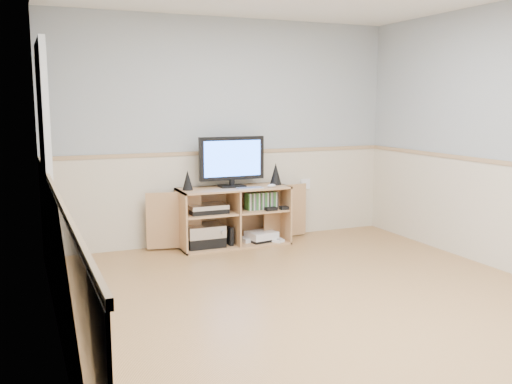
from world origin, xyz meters
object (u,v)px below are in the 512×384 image
Objects in this scene: media_cabinet at (232,215)px; game_consoles at (260,237)px; monitor at (232,160)px; keyboard at (250,188)px.

media_cabinet reaches higher than game_consoles.
game_consoles is at bearing -12.07° from media_cabinet.
keyboard is at bearing -54.11° from monitor.
monitor is at bearing -90.00° from media_cabinet.
keyboard reaches higher than game_consoles.
media_cabinet is at bearing 167.93° from game_consoles.
media_cabinet is 0.62m from monitor.
keyboard is at bearing -144.59° from game_consoles.
monitor is at bearing 129.02° from keyboard.
media_cabinet is 2.57× the size of monitor.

